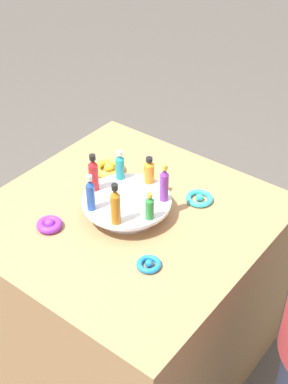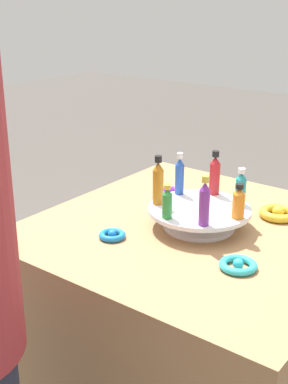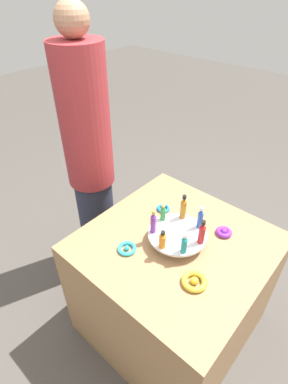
{
  "view_description": "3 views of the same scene",
  "coord_description": "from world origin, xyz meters",
  "px_view_note": "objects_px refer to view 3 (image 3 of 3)",
  "views": [
    {
      "loc": [
        -1.03,
        -0.87,
        1.84
      ],
      "look_at": [
        -0.01,
        -0.08,
        0.87
      ],
      "focal_mm": 50.0,
      "sensor_mm": 36.0,
      "label": 1
    },
    {
      "loc": [
        0.72,
        -1.19,
        1.36
      ],
      "look_at": [
        -0.03,
        -0.22,
        0.9
      ],
      "focal_mm": 50.0,
      "sensor_mm": 36.0,
      "label": 2
    },
    {
      "loc": [
        0.89,
        0.57,
        1.83
      ],
      "look_at": [
        -0.03,
        -0.24,
        0.91
      ],
      "focal_mm": 28.0,
      "sensor_mm": 36.0,
      "label": 3
    }
  ],
  "objects_px": {
    "bottle_purple": "(153,222)",
    "ribbon_bow_teal": "(127,248)",
    "bottle_green": "(163,213)",
    "ribbon_bow_purple": "(224,232)",
    "ribbon_bow_blue": "(163,208)",
    "person_figure": "(90,160)",
    "bottle_teal": "(184,244)",
    "bottle_amber": "(183,208)",
    "ribbon_bow_gold": "(194,281)",
    "bottle_red": "(202,233)",
    "bottle_blue": "(200,218)",
    "display_stand": "(177,236)",
    "bottle_orange": "(162,240)"
  },
  "relations": [
    {
      "from": "ribbon_bow_gold",
      "to": "ribbon_bow_blue",
      "type": "distance_m",
      "value": 0.5
    },
    {
      "from": "bottle_teal",
      "to": "ribbon_bow_purple",
      "type": "height_order",
      "value": "bottle_teal"
    },
    {
      "from": "bottle_teal",
      "to": "bottle_amber",
      "type": "relative_size",
      "value": 0.75
    },
    {
      "from": "ribbon_bow_gold",
      "to": "person_figure",
      "type": "xyz_separation_m",
      "value": [
        -0.24,
        -0.95,
        0.12
      ]
    },
    {
      "from": "bottle_red",
      "to": "ribbon_bow_blue",
      "type": "distance_m",
      "value": 0.36
    },
    {
      "from": "bottle_green",
      "to": "bottle_purple",
      "type": "xyz_separation_m",
      "value": [
        0.1,
        0.02,
        0.02
      ]
    },
    {
      "from": "ribbon_bow_purple",
      "to": "ribbon_bow_teal",
      "type": "height_order",
      "value": "ribbon_bow_purple"
    },
    {
      "from": "ribbon_bow_purple",
      "to": "person_figure",
      "type": "height_order",
      "value": "person_figure"
    },
    {
      "from": "bottle_amber",
      "to": "ribbon_bow_teal",
      "type": "height_order",
      "value": "bottle_amber"
    },
    {
      "from": "ribbon_bow_teal",
      "to": "bottle_teal",
      "type": "bearing_deg",
      "value": 117.87
    },
    {
      "from": "bottle_green",
      "to": "bottle_teal",
      "type": "relative_size",
      "value": 0.88
    },
    {
      "from": "bottle_purple",
      "to": "bottle_blue",
      "type": "distance_m",
      "value": 0.23
    },
    {
      "from": "bottle_amber",
      "to": "person_figure",
      "type": "relative_size",
      "value": 0.08
    },
    {
      "from": "display_stand",
      "to": "ribbon_bow_teal",
      "type": "bearing_deg",
      "value": -36.08
    },
    {
      "from": "bottle_orange",
      "to": "ribbon_bow_purple",
      "type": "distance_m",
      "value": 0.37
    },
    {
      "from": "display_stand",
      "to": "ribbon_bow_gold",
      "type": "xyz_separation_m",
      "value": [
        0.15,
        0.2,
        -0.02
      ]
    },
    {
      "from": "bottle_teal",
      "to": "person_figure",
      "type": "xyz_separation_m",
      "value": [
        -0.17,
        -0.84,
        0.03
      ]
    },
    {
      "from": "bottle_red",
      "to": "bottle_amber",
      "type": "height_order",
      "value": "bottle_amber"
    },
    {
      "from": "ribbon_bow_blue",
      "to": "person_figure",
      "type": "xyz_separation_m",
      "value": [
        0.06,
        -0.55,
        0.13
      ]
    },
    {
      "from": "ribbon_bow_blue",
      "to": "ribbon_bow_purple",
      "type": "bearing_deg",
      "value": 98.92
    },
    {
      "from": "bottle_amber",
      "to": "ribbon_bow_gold",
      "type": "xyz_separation_m",
      "value": [
        0.26,
        0.25,
        -0.11
      ]
    },
    {
      "from": "bottle_green",
      "to": "person_figure",
      "type": "height_order",
      "value": "person_figure"
    },
    {
      "from": "display_stand",
      "to": "bottle_orange",
      "type": "relative_size",
      "value": 3.02
    },
    {
      "from": "bottle_purple",
      "to": "ribbon_bow_teal",
      "type": "height_order",
      "value": "bottle_purple"
    },
    {
      "from": "bottle_amber",
      "to": "bottle_green",
      "type": "bearing_deg",
      "value": -40.36
    },
    {
      "from": "ribbon_bow_blue",
      "to": "ribbon_bow_teal",
      "type": "xyz_separation_m",
      "value": [
        0.35,
        0.06,
        0.0
      ]
    },
    {
      "from": "person_figure",
      "to": "bottle_red",
      "type": "bearing_deg",
      "value": 2.42
    },
    {
      "from": "ribbon_bow_purple",
      "to": "ribbon_bow_blue",
      "type": "distance_m",
      "value": 0.36
    },
    {
      "from": "bottle_teal",
      "to": "ribbon_bow_purple",
      "type": "relative_size",
      "value": 1.3
    },
    {
      "from": "bottle_teal",
      "to": "ribbon_bow_teal",
      "type": "xyz_separation_m",
      "value": [
        0.13,
        -0.24,
        -0.1
      ]
    },
    {
      "from": "bottle_red",
      "to": "ribbon_bow_gold",
      "type": "bearing_deg",
      "value": 26.85
    },
    {
      "from": "bottle_purple",
      "to": "ribbon_bow_gold",
      "type": "bearing_deg",
      "value": 75.56
    },
    {
      "from": "ribbon_bow_gold",
      "to": "ribbon_bow_teal",
      "type": "relative_size",
      "value": 1.22
    },
    {
      "from": "bottle_red",
      "to": "person_figure",
      "type": "relative_size",
      "value": 0.08
    },
    {
      "from": "bottle_teal",
      "to": "person_figure",
      "type": "relative_size",
      "value": 0.06
    },
    {
      "from": "bottle_teal",
      "to": "bottle_purple",
      "type": "bearing_deg",
      "value": -91.79
    },
    {
      "from": "bottle_green",
      "to": "display_stand",
      "type": "bearing_deg",
      "value": 75.35
    },
    {
      "from": "bottle_green",
      "to": "ribbon_bow_purple",
      "type": "relative_size",
      "value": 1.15
    },
    {
      "from": "bottle_amber",
      "to": "ribbon_bow_teal",
      "type": "distance_m",
      "value": 0.35
    },
    {
      "from": "bottle_red",
      "to": "bottle_blue",
      "type": "bearing_deg",
      "value": -143.22
    },
    {
      "from": "bottle_green",
      "to": "bottle_blue",
      "type": "relative_size",
      "value": 0.74
    },
    {
      "from": "bottle_green",
      "to": "bottle_purple",
      "type": "height_order",
      "value": "bottle_purple"
    },
    {
      "from": "bottle_purple",
      "to": "display_stand",
      "type": "bearing_deg",
      "value": 126.78
    },
    {
      "from": "ribbon_bow_purple",
      "to": "bottle_green",
      "type": "bearing_deg",
      "value": -56.65
    },
    {
      "from": "ribbon_bow_blue",
      "to": "bottle_amber",
      "type": "bearing_deg",
      "value": 75.75
    },
    {
      "from": "bottle_teal",
      "to": "ribbon_bow_teal",
      "type": "bearing_deg",
      "value": -62.13
    },
    {
      "from": "bottle_green",
      "to": "bottle_teal",
      "type": "xyz_separation_m",
      "value": [
        0.11,
        0.21,
        0.01
      ]
    },
    {
      "from": "bottle_teal",
      "to": "ribbon_bow_gold",
      "type": "bearing_deg",
      "value": 57.75
    },
    {
      "from": "display_stand",
      "to": "person_figure",
      "type": "bearing_deg",
      "value": -96.88
    },
    {
      "from": "display_stand",
      "to": "ribbon_bow_purple",
      "type": "xyz_separation_m",
      "value": [
        -0.2,
        0.15,
        -0.02
      ]
    }
  ]
}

